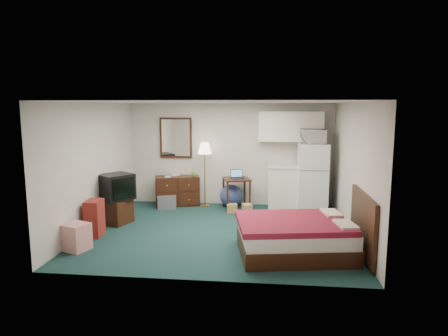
# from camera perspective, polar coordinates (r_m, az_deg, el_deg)

# --- Properties ---
(floor) EXTENTS (5.00, 4.50, 0.01)m
(floor) POSITION_cam_1_polar(r_m,az_deg,el_deg) (7.91, -0.69, -9.01)
(floor) COLOR black
(floor) RESTS_ON ground
(ceiling) EXTENTS (5.00, 4.50, 0.01)m
(ceiling) POSITION_cam_1_polar(r_m,az_deg,el_deg) (7.53, -0.72, 9.41)
(ceiling) COLOR beige
(ceiling) RESTS_ON walls
(walls) EXTENTS (5.01, 4.51, 2.50)m
(walls) POSITION_cam_1_polar(r_m,az_deg,el_deg) (7.62, -0.70, -0.03)
(walls) COLOR beige
(walls) RESTS_ON floor
(mirror) EXTENTS (0.80, 0.06, 1.00)m
(mirror) POSITION_cam_1_polar(r_m,az_deg,el_deg) (9.99, -6.88, 4.31)
(mirror) COLOR white
(mirror) RESTS_ON walls
(upper_cabinets) EXTENTS (1.50, 0.35, 0.70)m
(upper_cabinets) POSITION_cam_1_polar(r_m,az_deg,el_deg) (9.58, 9.51, 5.87)
(upper_cabinets) COLOR white
(upper_cabinets) RESTS_ON walls
(headboard) EXTENTS (0.06, 1.56, 1.00)m
(headboard) POSITION_cam_1_polar(r_m,az_deg,el_deg) (6.85, 19.22, -7.55)
(headboard) COLOR black
(headboard) RESTS_ON walls
(dresser) EXTENTS (1.16, 0.77, 0.72)m
(dresser) POSITION_cam_1_polar(r_m,az_deg,el_deg) (9.92, -6.69, -3.23)
(dresser) COLOR black
(dresser) RESTS_ON floor
(floor_lamp) EXTENTS (0.42, 0.42, 1.56)m
(floor_lamp) POSITION_cam_1_polar(r_m,az_deg,el_deg) (9.69, -2.75, -0.97)
(floor_lamp) COLOR gold
(floor_lamp) RESTS_ON floor
(desk) EXTENTS (0.73, 0.73, 0.74)m
(desk) POSITION_cam_1_polar(r_m,az_deg,el_deg) (9.49, 1.78, -3.68)
(desk) COLOR black
(desk) RESTS_ON floor
(exercise_ball) EXTENTS (0.69, 0.69, 0.55)m
(exercise_ball) POSITION_cam_1_polar(r_m,az_deg,el_deg) (9.71, 1.04, -3.96)
(exercise_ball) COLOR #354380
(exercise_ball) RESTS_ON floor
(kitchen_counter) EXTENTS (0.96, 0.75, 1.01)m
(kitchen_counter) POSITION_cam_1_polar(r_m,az_deg,el_deg) (9.59, 9.21, -2.84)
(kitchen_counter) COLOR white
(kitchen_counter) RESTS_ON floor
(fridge) EXTENTS (0.66, 0.66, 1.59)m
(fridge) POSITION_cam_1_polar(r_m,az_deg,el_deg) (9.31, 12.52, -1.45)
(fridge) COLOR white
(fridge) RESTS_ON floor
(bed) EXTENTS (2.00, 1.67, 0.57)m
(bed) POSITION_cam_1_polar(r_m,az_deg,el_deg) (6.76, 10.07, -9.72)
(bed) COLOR maroon
(bed) RESTS_ON floor
(tv_stand) EXTENTS (0.65, 0.68, 0.50)m
(tv_stand) POSITION_cam_1_polar(r_m,az_deg,el_deg) (8.67, -15.14, -6.00)
(tv_stand) COLOR black
(tv_stand) RESTS_ON floor
(suitcase) EXTENTS (0.30, 0.44, 0.69)m
(suitcase) POSITION_cam_1_polar(r_m,az_deg,el_deg) (7.92, -18.01, -6.84)
(suitcase) COLOR maroon
(suitcase) RESTS_ON floor
(retail_box) EXTENTS (0.47, 0.47, 0.46)m
(retail_box) POSITION_cam_1_polar(r_m,az_deg,el_deg) (7.30, -20.31, -9.23)
(retail_box) COLOR silver
(retail_box) RESTS_ON floor
(file_bin) EXTENTS (0.50, 0.42, 0.31)m
(file_bin) POSITION_cam_1_polar(r_m,az_deg,el_deg) (9.70, -8.14, -4.81)
(file_bin) COLOR #5B5B63
(file_bin) RESTS_ON floor
(cardboard_box_a) EXTENTS (0.26, 0.23, 0.20)m
(cardboard_box_a) POSITION_cam_1_polar(r_m,az_deg,el_deg) (9.24, 1.14, -5.76)
(cardboard_box_a) COLOR #8F714C
(cardboard_box_a) RESTS_ON floor
(cardboard_box_b) EXTENTS (0.26, 0.28, 0.24)m
(cardboard_box_b) POSITION_cam_1_polar(r_m,az_deg,el_deg) (9.08, 3.33, -5.90)
(cardboard_box_b) COLOR #8F714C
(cardboard_box_b) RESTS_ON floor
(laptop) EXTENTS (0.36, 0.33, 0.20)m
(laptop) POSITION_cam_1_polar(r_m,az_deg,el_deg) (9.34, 2.00, -0.92)
(laptop) COLOR black
(laptop) RESTS_ON desk
(crt_tv) EXTENTS (0.84, 0.85, 0.53)m
(crt_tv) POSITION_cam_1_polar(r_m,az_deg,el_deg) (8.58, -15.16, -2.60)
(crt_tv) COLOR black
(crt_tv) RESTS_ON tv_stand
(microwave) EXTENTS (0.61, 0.37, 0.40)m
(microwave) POSITION_cam_1_polar(r_m,az_deg,el_deg) (9.20, 12.61, 4.67)
(microwave) COLOR white
(microwave) RESTS_ON fridge
(book_a) EXTENTS (0.16, 0.04, 0.21)m
(book_a) POSITION_cam_1_polar(r_m,az_deg,el_deg) (9.76, -8.44, -0.67)
(book_a) COLOR #8F714C
(book_a) RESTS_ON dresser
(book_b) EXTENTS (0.17, 0.10, 0.24)m
(book_b) POSITION_cam_1_polar(r_m,az_deg,el_deg) (9.91, -7.51, -0.41)
(book_b) COLOR #8F714C
(book_b) RESTS_ON dresser
(mug) EXTENTS (0.14, 0.12, 0.12)m
(mug) POSITION_cam_1_polar(r_m,az_deg,el_deg) (9.80, -4.32, -0.83)
(mug) COLOR #4FA03E
(mug) RESTS_ON dresser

